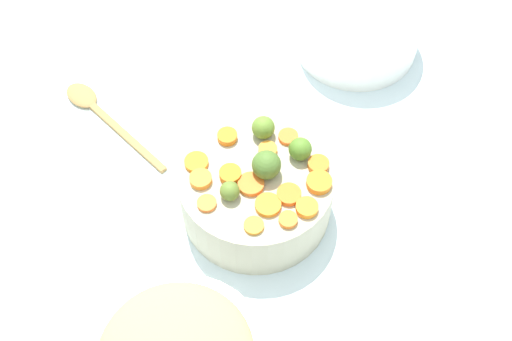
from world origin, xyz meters
TOP-DOWN VIEW (x-y plane):
  - tabletop at (0.00, 0.00)m, footprint 2.40×2.40m
  - serving_bowl_carrots at (-0.02, -0.04)m, footprint 0.23×0.23m
  - carrot_slice_0 at (0.06, -0.08)m, footprint 0.05×0.05m
  - carrot_slice_1 at (-0.02, 0.02)m, footprint 0.04×0.04m
  - carrot_slice_2 at (0.06, -0.05)m, footprint 0.04×0.04m
  - carrot_slice_3 at (-0.05, -0.07)m, footprint 0.04×0.04m
  - carrot_slice_4 at (-0.07, 0.04)m, footprint 0.03×0.03m
  - carrot_slice_5 at (0.00, -0.11)m, footprint 0.04×0.04m
  - carrot_slice_6 at (-0.04, 0.05)m, footprint 0.03×0.03m
  - carrot_slice_7 at (-0.05, 0.01)m, footprint 0.05×0.05m
  - carrot_slice_8 at (0.01, 0.04)m, footprint 0.03×0.03m
  - carrot_slice_9 at (-0.11, -0.02)m, footprint 0.04×0.04m
  - carrot_slice_10 at (-0.10, 0.01)m, footprint 0.04×0.04m
  - carrot_slice_11 at (0.06, -0.01)m, footprint 0.04×0.04m
  - carrot_slice_12 at (-0.01, -0.02)m, footprint 0.05×0.05m
  - carrot_slice_13 at (-0.09, -0.08)m, footprint 0.04×0.04m
  - carrot_slice_14 at (0.02, -0.05)m, footprint 0.04×0.04m
  - brussels_sprout_0 at (-0.09, -0.05)m, footprint 0.03×0.03m
  - brussels_sprout_1 at (-0.05, -0.10)m, footprint 0.03×0.03m
  - brussels_sprout_2 at (0.03, -0.02)m, footprint 0.03×0.03m
  - brussels_sprout_3 at (-0.03, -0.04)m, footprint 0.04×0.04m
  - wooden_spoon at (0.18, -0.31)m, footprint 0.13×0.24m
  - casserole_dish at (-0.31, -0.30)m, footprint 0.23×0.23m

SIDE VIEW (x-z plane):
  - tabletop at x=0.00m, z-range 0.00..0.02m
  - wooden_spoon at x=0.18m, z-range 0.02..0.03m
  - serving_bowl_carrots at x=-0.02m, z-range 0.02..0.12m
  - casserole_dish at x=-0.31m, z-range 0.02..0.12m
  - carrot_slice_8 at x=0.01m, z-range 0.12..0.12m
  - carrot_slice_11 at x=0.06m, z-range 0.12..0.12m
  - carrot_slice_13 at x=-0.09m, z-range 0.12..0.12m
  - carrot_slice_0 at x=0.06m, z-range 0.12..0.12m
  - carrot_slice_6 at x=-0.04m, z-range 0.12..0.12m
  - carrot_slice_1 at x=-0.02m, z-range 0.12..0.12m
  - carrot_slice_12 at x=-0.01m, z-range 0.12..0.12m
  - carrot_slice_3 at x=-0.05m, z-range 0.12..0.13m
  - carrot_slice_7 at x=-0.05m, z-range 0.12..0.13m
  - carrot_slice_2 at x=0.06m, z-range 0.12..0.13m
  - carrot_slice_4 at x=-0.07m, z-range 0.12..0.13m
  - carrot_slice_9 at x=-0.11m, z-range 0.12..0.13m
  - carrot_slice_5 at x=0.00m, z-range 0.12..0.13m
  - carrot_slice_10 at x=-0.10m, z-range 0.12..0.13m
  - carrot_slice_14 at x=0.02m, z-range 0.12..0.13m
  - brussels_sprout_2 at x=0.03m, z-range 0.12..0.15m
  - brussels_sprout_0 at x=-0.09m, z-range 0.12..0.15m
  - brussels_sprout_1 at x=-0.05m, z-range 0.12..0.15m
  - brussels_sprout_3 at x=-0.03m, z-range 0.12..0.16m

